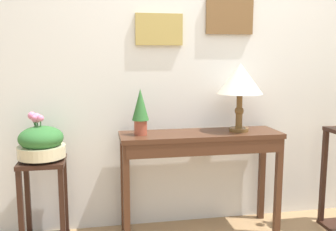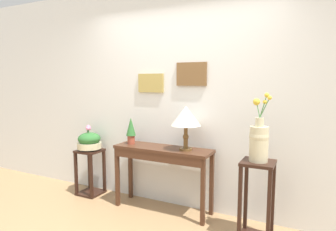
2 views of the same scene
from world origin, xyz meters
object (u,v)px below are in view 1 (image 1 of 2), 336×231
at_px(planter_bowl_wide_left, 41,142).
at_px(pedestal_stand_left, 44,203).
at_px(potted_plant_on_console, 140,110).
at_px(table_lamp, 240,81).
at_px(console_table, 201,149).

bearing_deg(planter_bowl_wide_left, pedestal_stand_left, -35.23).
relative_size(potted_plant_on_console, pedestal_stand_left, 0.53).
bearing_deg(table_lamp, console_table, -175.80).
distance_m(potted_plant_on_console, planter_bowl_wide_left, 0.73).
xyz_separation_m(pedestal_stand_left, planter_bowl_wide_left, (-0.00, 0.00, 0.44)).
bearing_deg(pedestal_stand_left, table_lamp, -0.03).
bearing_deg(potted_plant_on_console, planter_bowl_wide_left, 179.55).
height_order(table_lamp, pedestal_stand_left, table_lamp).
relative_size(potted_plant_on_console, planter_bowl_wide_left, 1.01).
xyz_separation_m(table_lamp, potted_plant_on_console, (-0.75, -0.00, -0.20)).
relative_size(table_lamp, potted_plant_on_console, 1.52).
bearing_deg(console_table, pedestal_stand_left, 178.87).
distance_m(table_lamp, pedestal_stand_left, 1.69).
bearing_deg(pedestal_stand_left, console_table, -1.13).
height_order(console_table, planter_bowl_wide_left, planter_bowl_wide_left).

